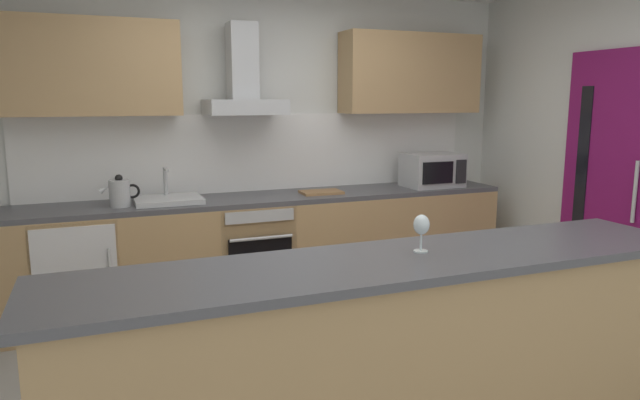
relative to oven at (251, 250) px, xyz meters
name	(u,v)px	position (x,y,z in m)	size (l,w,h in m)	color
ground	(354,388)	(0.20, -1.57, -0.47)	(5.61, 4.84, 0.02)	gray
wall_back	(260,144)	(0.20, 0.41, 0.84)	(5.61, 0.12, 2.60)	silver
backsplash_tile	(263,152)	(0.20, 0.33, 0.77)	(3.92, 0.02, 0.66)	white
counter_back	(274,248)	(0.20, 0.03, -0.01)	(4.06, 0.60, 0.90)	tan
counter_island	(393,358)	(0.09, -2.23, 0.03)	(3.11, 0.64, 0.98)	tan
upper_cabinets	(266,71)	(0.20, 0.18, 1.45)	(4.00, 0.32, 0.70)	tan
side_door	(607,186)	(2.49, -1.22, 0.57)	(0.08, 0.85, 2.05)	#7A1456
oven	(251,250)	(0.00, 0.00, 0.00)	(0.60, 0.62, 0.80)	slate
refrigerator	(78,272)	(-1.32, 0.00, -0.03)	(0.58, 0.60, 0.85)	white
microwave	(432,170)	(1.69, -0.03, 0.59)	(0.50, 0.38, 0.30)	#B7BABC
sink	(168,199)	(-0.64, 0.01, 0.47)	(0.50, 0.40, 0.26)	silver
kettle	(120,193)	(-0.99, -0.03, 0.55)	(0.29, 0.15, 0.24)	#B7BABC
range_hood	(244,86)	(0.00, 0.13, 1.33)	(0.62, 0.45, 0.72)	#B7BABC
wine_glass	(421,226)	(0.25, -2.19, 0.64)	(0.08, 0.08, 0.18)	silver
chopping_board	(321,192)	(0.61, -0.02, 0.45)	(0.34, 0.22, 0.02)	#9E7247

